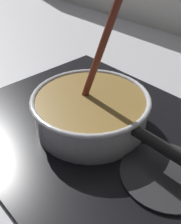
# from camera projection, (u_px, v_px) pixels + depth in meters

# --- Properties ---
(ground) EXTENTS (2.40, 1.60, 0.04)m
(ground) POSITION_uv_depth(u_px,v_px,m) (10.00, 132.00, 0.62)
(ground) COLOR #B7B7BC
(hob_plate) EXTENTS (0.56, 0.48, 0.01)m
(hob_plate) POSITION_uv_depth(u_px,v_px,m) (90.00, 127.00, 0.59)
(hob_plate) COLOR black
(hob_plate) RESTS_ON ground
(burner_ring) EXTENTS (0.16, 0.16, 0.01)m
(burner_ring) POSITION_uv_depth(u_px,v_px,m) (90.00, 123.00, 0.59)
(burner_ring) COLOR #592D0C
(burner_ring) RESTS_ON hob_plate
(spare_burner) EXTENTS (0.16, 0.16, 0.01)m
(spare_burner) POSITION_uv_depth(u_px,v_px,m) (165.00, 174.00, 0.47)
(spare_burner) COLOR #262628
(spare_burner) RESTS_ON hob_plate
(cooking_pan) EXTENTS (0.41, 0.25, 0.29)m
(cooking_pan) POSITION_uv_depth(u_px,v_px,m) (91.00, 110.00, 0.57)
(cooking_pan) COLOR silver
(cooking_pan) RESTS_ON hob_plate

